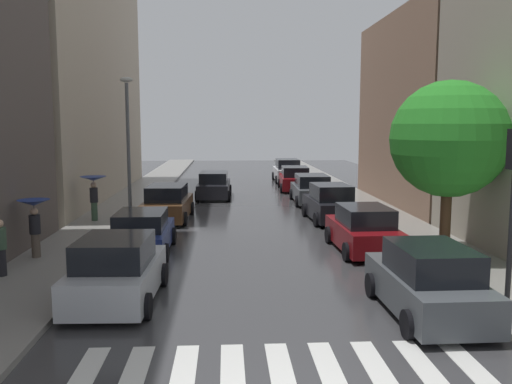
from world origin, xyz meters
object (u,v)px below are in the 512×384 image
Objects in this scene: pedestrian_near_tree at (34,215)px; lamp_post_left at (128,137)px; parked_car_left_second at (142,233)px; parked_car_right_fifth at (295,179)px; pedestrian_by_kerb at (0,247)px; parked_car_right_third at (330,204)px; parked_car_right_nearest at (428,283)px; parked_car_left_nearest at (117,272)px; parked_car_left_third at (168,204)px; parked_car_right_sixth at (287,171)px; parked_car_right_fourth at (311,190)px; parked_car_right_second at (363,230)px; pedestrian_foreground at (94,187)px; street_tree_right at (449,139)px; car_midroad at (214,186)px.

pedestrian_near_tree is 0.30× the size of lamp_post_left.
parked_car_left_second is at bearing -136.64° from pedestrian_near_tree.
pedestrian_near_tree reaches higher than parked_car_right_fifth.
pedestrian_by_kerb is at bearing 154.24° from parked_car_right_fifth.
parked_car_right_third reaches higher than parked_car_right_fifth.
lamp_post_left is (-9.33, 13.22, 3.14)m from parked_car_right_nearest.
parked_car_right_third reaches higher than parked_car_left_nearest.
parked_car_left_third is 18.30m from parked_car_right_sixth.
parked_car_left_nearest reaches higher than parked_car_right_fourth.
parked_car_right_second is (7.88, -0.13, 0.05)m from parked_car_left_second.
parked_car_right_third is 2.06× the size of pedestrian_foreground.
pedestrian_near_tree is at bearing 139.21° from parked_car_right_fourth.
lamp_post_left is at bearing 119.24° from parked_car_right_fourth.
street_tree_right is at bearing -114.89° from pedestrian_by_kerb.
parked_car_left_nearest reaches higher than parked_car_right_fifth.
parked_car_right_second is (0.12, 6.51, -0.03)m from parked_car_right_nearest.
street_tree_right reaches higher than parked_car_right_third.
parked_car_left_third reaches higher than parked_car_right_fifth.
parked_car_left_second is 24.50m from parked_car_right_sixth.
parked_car_left_nearest is 5.60m from pedestrian_near_tree.
car_midroad is 0.72× the size of lamp_post_left.
car_midroad is at bearing -96.24° from pedestrian_foreground.
parked_car_right_third is (7.66, -0.68, 0.02)m from parked_car_left_third.
parked_car_right_second is 11.86m from pedestrian_by_kerb.
parked_car_right_fourth is 18.75m from pedestrian_by_kerb.
parked_car_right_fourth is at bearing -179.27° from parked_car_right_sixth.
pedestrian_near_tree reaches higher than parked_car_left_nearest.
parked_car_right_fifth is at bearing -23.64° from parked_car_left_second.
parked_car_right_sixth is at bearing -1.47° from parked_car_right_second.
street_tree_right is (13.72, -0.35, 2.47)m from pedestrian_near_tree.
parked_car_left_nearest is 0.87× the size of parked_car_right_fourth.
lamp_post_left reaches higher than parked_car_right_fifth.
pedestrian_near_tree is (-11.14, -24.18, 0.74)m from parked_car_right_sixth.
parked_car_right_sixth is (7.63, 28.47, 0.04)m from parked_car_left_nearest.
parked_car_right_sixth is at bearing -29.77° from car_midroad.
pedestrian_near_tree reaches higher than parked_car_left_second.
parked_car_right_second reaches higher than car_midroad.
parked_car_right_second is at bearing -156.49° from car_midroad.
parked_car_left_second is at bearing 143.67° from pedestrian_foreground.
pedestrian_foreground reaches higher than car_midroad.
pedestrian_foreground is (-10.83, 12.50, 0.90)m from parked_car_right_nearest.
parked_car_right_third reaches higher than car_midroad.
parked_car_left_second is 14.40m from car_midroad.
pedestrian_foreground reaches higher than parked_car_left_third.
parked_car_left_third is at bearing -53.63° from pedestrian_by_kerb.
parked_car_left_nearest is 29.48m from parked_car_right_sixth.
street_tree_right is at bearing 177.99° from pedestrian_foreground.
street_tree_right is 14.31m from lamp_post_left.
pedestrian_foreground is (-10.95, 5.99, 0.93)m from parked_car_right_second.
parked_car_right_fifth is at bearing 98.03° from street_tree_right.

